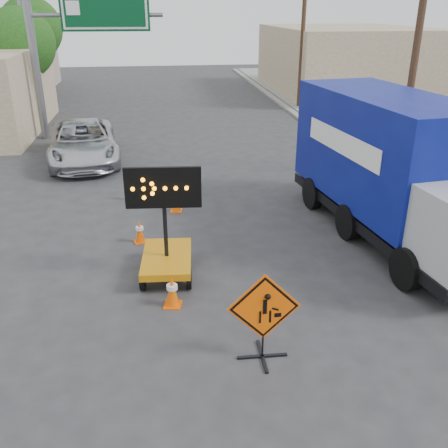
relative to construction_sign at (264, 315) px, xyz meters
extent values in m
plane|color=#2D2D30|center=(-0.60, -0.12, -0.93)|extent=(100.00, 100.00, 0.00)
cube|color=gray|center=(6.60, 14.88, -0.87)|extent=(0.40, 60.00, 0.12)
cube|color=gray|center=(8.90, 14.88, -0.85)|extent=(4.00, 60.00, 0.15)
cube|color=beige|center=(12.40, 29.88, 1.37)|extent=(10.00, 14.00, 4.60)
cylinder|color=slate|center=(-7.10, 17.88, 2.47)|extent=(0.36, 0.36, 6.80)
cylinder|color=slate|center=(-4.10, 17.88, 4.67)|extent=(6.00, 0.20, 0.20)
cube|color=#043D1D|center=(-3.70, 17.76, 4.97)|extent=(4.00, 0.10, 2.00)
cube|color=silver|center=(-3.70, 17.69, 4.97)|extent=(3.80, 0.01, 1.80)
cylinder|color=slate|center=(-9.10, 25.88, 3.57)|extent=(0.44, 0.44, 9.00)
cylinder|color=#48311F|center=(7.40, 9.88, 3.57)|extent=(0.26, 0.26, 9.00)
cylinder|color=#48311F|center=(7.40, 23.88, 3.57)|extent=(0.26, 0.26, 9.00)
cylinder|color=#48311F|center=(-8.60, 21.88, 0.70)|extent=(0.28, 0.28, 3.25)
sphere|color=#184313|center=(-8.60, 21.88, 3.25)|extent=(3.71, 3.71, 3.71)
cylinder|color=#48311F|center=(-9.60, 29.88, 0.87)|extent=(0.28, 0.28, 3.58)
sphere|color=#184313|center=(-9.60, 29.88, 3.68)|extent=(4.10, 4.10, 4.10)
cube|color=black|center=(0.00, 0.00, -0.91)|extent=(0.94, 0.09, 0.04)
cube|color=black|center=(0.00, 0.00, -0.91)|extent=(0.09, 0.94, 0.04)
cylinder|color=black|center=(0.00, 0.00, -0.56)|extent=(0.04, 0.04, 0.73)
cube|color=#F75805|center=(0.00, 0.00, 0.17)|extent=(1.33, 0.06, 1.33)
cube|color=black|center=(0.00, 0.00, 0.17)|extent=(1.24, 0.04, 1.24)
cube|color=#C37A0A|center=(-1.63, 3.38, -0.50)|extent=(1.30, 2.00, 0.17)
cylinder|color=black|center=(-1.63, 3.38, 0.61)|extent=(0.10, 0.10, 2.11)
cube|color=black|center=(-1.63, 3.38, 1.32)|extent=(1.72, 0.23, 0.96)
imported|color=silver|center=(-4.73, 13.53, -0.11)|extent=(3.47, 6.19, 1.63)
cube|color=black|center=(4.58, 4.69, -0.33)|extent=(3.32, 8.20, 0.30)
cube|color=navy|center=(4.58, 5.49, 1.42)|extent=(3.21, 6.43, 2.99)
cube|color=#F75805|center=(-1.57, 1.98, -0.91)|extent=(0.44, 0.44, 0.03)
cone|color=#F75805|center=(-1.57, 1.98, -0.55)|extent=(0.29, 0.29, 0.70)
cylinder|color=silver|center=(-1.57, 1.98, -0.46)|extent=(0.24, 0.24, 0.10)
cube|color=#F75805|center=(-2.31, 5.29, -0.91)|extent=(0.40, 0.40, 0.03)
cone|color=#F75805|center=(-2.31, 5.29, -0.59)|extent=(0.26, 0.26, 0.62)
cylinder|color=silver|center=(-2.31, 5.29, -0.51)|extent=(0.21, 0.21, 0.09)
cube|color=#F75805|center=(-1.21, 7.42, -0.91)|extent=(0.41, 0.41, 0.03)
cone|color=#F75805|center=(-1.21, 7.42, -0.56)|extent=(0.28, 0.28, 0.67)
cylinder|color=silver|center=(-1.21, 7.42, -0.48)|extent=(0.23, 0.23, 0.10)
cube|color=#F75805|center=(-2.58, 8.60, -0.91)|extent=(0.49, 0.49, 0.03)
cone|color=#F75805|center=(-2.58, 8.60, -0.54)|extent=(0.29, 0.29, 0.71)
cylinder|color=silver|center=(-2.58, 8.60, -0.45)|extent=(0.24, 0.24, 0.10)
camera|label=1|loc=(-1.73, -7.32, 5.05)|focal=40.00mm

